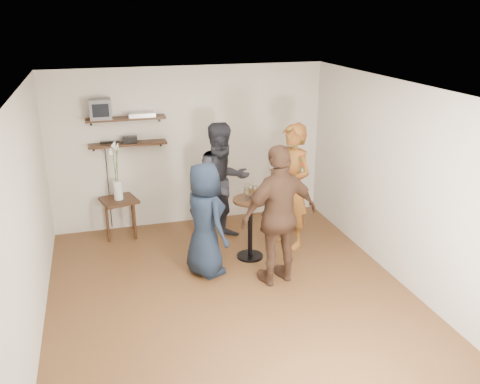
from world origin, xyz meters
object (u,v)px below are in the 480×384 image
drinks_table (250,220)px  person_brown (279,216)px  crt_monitor (100,109)px  radio (130,140)px  person_plaid (292,186)px  person_navy (205,220)px  side_table (119,205)px  person_dark (223,183)px  dvd_deck (142,115)px

drinks_table → person_brown: size_ratio=0.49×
crt_monitor → radio: size_ratio=1.45×
person_plaid → person_brown: bearing=-48.3°
person_plaid → person_brown: (-0.57, -0.99, -0.01)m
drinks_table → person_navy: size_ratio=0.58×
side_table → drinks_table: drinks_table is taller
person_plaid → person_dark: size_ratio=1.02×
drinks_table → person_navy: 0.79m
person_navy → dvd_deck: bearing=-2.3°
dvd_deck → person_dark: dvd_deck is taller
person_navy → radio: bearing=3.5°
dvd_deck → person_navy: dvd_deck is taller
dvd_deck → radio: dvd_deck is taller
drinks_table → side_table: bearing=143.4°
crt_monitor → drinks_table: (1.90, -1.48, -1.43)m
drinks_table → person_dark: (-0.21, 0.73, 0.35)m
side_table → drinks_table: 2.19m
drinks_table → person_brown: (0.16, -0.75, 0.35)m
drinks_table → person_plaid: person_plaid is taller
dvd_deck → person_plaid: size_ratio=0.21×
person_navy → person_brown: person_brown is taller
crt_monitor → person_brown: bearing=-47.2°
side_table → person_plaid: person_plaid is taller
person_brown → person_navy: bearing=-40.5°
person_plaid → crt_monitor: bearing=-133.7°
crt_monitor → person_brown: size_ratio=0.17×
side_table → person_plaid: (2.48, -1.06, 0.43)m
dvd_deck → drinks_table: 2.37m
dvd_deck → person_plaid: (2.02, -1.24, -0.95)m
person_navy → person_plaid: bearing=-91.2°
side_table → person_plaid: bearing=-23.2°
person_dark → dvd_deck: bearing=129.5°
person_plaid → person_dark: 1.06m
person_plaid → person_navy: 1.53m
radio → person_plaid: size_ratio=0.12×
crt_monitor → person_dark: (1.69, -0.75, -1.09)m
radio → dvd_deck: bearing=0.0°
person_dark → person_navy: size_ratio=1.18×
crt_monitor → dvd_deck: crt_monitor is taller
dvd_deck → side_table: 1.47m
dvd_deck → person_dark: size_ratio=0.21×
person_plaid → drinks_table: bearing=-90.0°
person_dark → drinks_table: bearing=-90.0°
person_dark → person_brown: person_brown is taller
radio → side_table: size_ratio=0.35×
dvd_deck → person_navy: 2.15m
person_dark → person_brown: (0.37, -1.48, 0.00)m
dvd_deck → drinks_table: bearing=-48.7°
crt_monitor → side_table: bearing=-49.3°
person_navy → crt_monitor: bearing=13.4°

